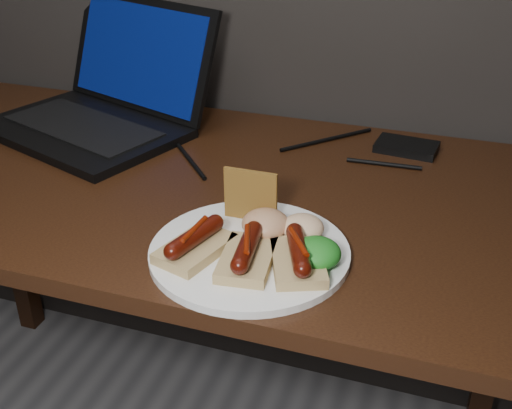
{
  "coord_description": "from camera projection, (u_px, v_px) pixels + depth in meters",
  "views": [
    {
      "loc": [
        0.49,
        0.43,
        1.27
      ],
      "look_at": [
        0.23,
        1.21,
        0.82
      ],
      "focal_mm": 45.0,
      "sensor_mm": 36.0,
      "label": 1
    }
  ],
  "objects": [
    {
      "name": "desk_cables",
      "position": [
        213.0,
        146.0,
        1.28
      ],
      "size": [
        0.86,
        0.35,
        0.01
      ],
      "color": "black",
      "rests_on": "desk"
    },
    {
      "name": "bread_sausage_right",
      "position": [
        298.0,
        256.0,
        0.89
      ],
      "size": [
        0.11,
        0.13,
        0.04
      ],
      "color": "tan",
      "rests_on": "plate"
    },
    {
      "name": "desk",
      "position": [
        169.0,
        217.0,
        1.22
      ],
      "size": [
        1.4,
        0.7,
        0.75
      ],
      "color": "#361E0D",
      "rests_on": "ground"
    },
    {
      "name": "salad_greens",
      "position": [
        316.0,
        253.0,
        0.89
      ],
      "size": [
        0.07,
        0.07,
        0.04
      ],
      "primitive_type": "ellipsoid",
      "color": "#125D17",
      "rests_on": "plate"
    },
    {
      "name": "bread_sausage_left",
      "position": [
        195.0,
        243.0,
        0.92
      ],
      "size": [
        0.1,
        0.13,
        0.04
      ],
      "color": "tan",
      "rests_on": "plate"
    },
    {
      "name": "coleslaw_mound",
      "position": [
        303.0,
        228.0,
        0.95
      ],
      "size": [
        0.06,
        0.06,
        0.04
      ],
      "primitive_type": "ellipsoid",
      "color": "beige",
      "rests_on": "plate"
    },
    {
      "name": "salsa_mound",
      "position": [
        265.0,
        224.0,
        0.96
      ],
      "size": [
        0.07,
        0.07,
        0.04
      ],
      "primitive_type": "ellipsoid",
      "color": "#9C260F",
      "rests_on": "plate"
    },
    {
      "name": "hard_drive",
      "position": [
        407.0,
        147.0,
        1.27
      ],
      "size": [
        0.12,
        0.09,
        0.02
      ],
      "primitive_type": "cube",
      "rotation": [
        0.0,
        0.0,
        -0.1
      ],
      "color": "black",
      "rests_on": "desk"
    },
    {
      "name": "crispbread",
      "position": [
        251.0,
        195.0,
        0.99
      ],
      "size": [
        0.09,
        0.01,
        0.08
      ],
      "primitive_type": "cube",
      "color": "#A67A2D",
      "rests_on": "plate"
    },
    {
      "name": "plate",
      "position": [
        249.0,
        252.0,
        0.94
      ],
      "size": [
        0.38,
        0.38,
        0.01
      ],
      "primitive_type": "cylinder",
      "rotation": [
        0.0,
        0.0,
        -0.36
      ],
      "color": "white",
      "rests_on": "desk"
    },
    {
      "name": "bread_sausage_center",
      "position": [
        247.0,
        254.0,
        0.89
      ],
      "size": [
        0.08,
        0.12,
        0.04
      ],
      "color": "tan",
      "rests_on": "plate"
    },
    {
      "name": "laptop",
      "position": [
        103.0,
        103.0,
        1.36
      ],
      "size": [
        0.5,
        0.47,
        0.25
      ],
      "color": "black",
      "rests_on": "desk"
    }
  ]
}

